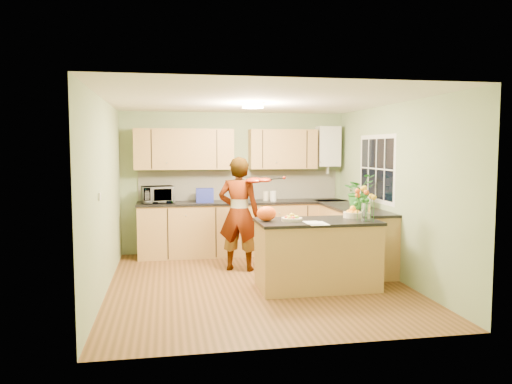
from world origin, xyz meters
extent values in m
plane|color=#543618|center=(0.00, 0.00, 0.00)|extent=(4.50, 4.50, 0.00)
cube|color=white|center=(0.00, 0.00, 2.50)|extent=(4.00, 4.50, 0.02)
cube|color=gray|center=(0.00, 2.25, 1.25)|extent=(4.00, 0.02, 2.50)
cube|color=gray|center=(0.00, -2.25, 1.25)|extent=(4.00, 0.02, 2.50)
cube|color=gray|center=(-2.00, 0.00, 1.25)|extent=(0.02, 4.50, 2.50)
cube|color=gray|center=(2.00, 0.00, 1.25)|extent=(0.02, 4.50, 2.50)
cube|color=#A48141|center=(0.10, 1.95, 0.45)|extent=(3.60, 0.60, 0.90)
cube|color=black|center=(0.10, 1.94, 0.92)|extent=(3.64, 0.62, 0.04)
cube|color=#A48141|center=(1.70, 0.85, 0.45)|extent=(0.60, 2.20, 0.90)
cube|color=black|center=(1.69, 0.85, 0.92)|extent=(0.62, 2.24, 0.04)
cube|color=#EEE5CE|center=(0.10, 2.23, 1.20)|extent=(3.60, 0.02, 0.52)
cube|color=#A48141|center=(-0.90, 2.08, 1.85)|extent=(1.70, 0.34, 0.70)
cube|color=#A48141|center=(0.85, 2.08, 1.85)|extent=(1.20, 0.34, 0.70)
cube|color=silver|center=(1.70, 2.09, 1.90)|extent=(0.40, 0.30, 0.72)
cylinder|color=silver|center=(1.70, 2.09, 1.50)|extent=(0.06, 0.06, 0.20)
cube|color=silver|center=(1.99, 0.60, 1.55)|extent=(0.01, 1.30, 1.05)
cube|color=black|center=(1.99, 0.60, 1.55)|extent=(0.01, 1.18, 0.92)
cube|color=silver|center=(-1.99, -0.60, 1.30)|extent=(0.02, 0.09, 0.09)
cylinder|color=#FFEABF|center=(0.00, 0.30, 2.46)|extent=(0.30, 0.30, 0.06)
cylinder|color=silver|center=(0.00, 0.30, 2.49)|extent=(0.10, 0.10, 0.02)
cube|color=#A48141|center=(0.75, -0.36, 0.44)|extent=(1.56, 0.78, 0.88)
cube|color=black|center=(0.75, -0.36, 0.90)|extent=(1.60, 0.82, 0.04)
cylinder|color=beige|center=(0.40, -0.36, 0.94)|extent=(0.27, 0.27, 0.04)
cylinder|color=beige|center=(1.30, -0.21, 0.95)|extent=(0.26, 0.26, 0.08)
cylinder|color=silver|center=(1.35, -0.54, 1.03)|extent=(0.12, 0.12, 0.24)
ellipsoid|color=#FF5515|center=(0.07, -0.31, 1.01)|extent=(0.29, 0.26, 0.19)
cube|color=white|center=(0.65, -0.66, 0.92)|extent=(0.24, 0.33, 0.01)
imported|color=tan|center=(-0.13, 0.80, 0.87)|extent=(0.74, 0.61, 1.74)
imported|color=silver|center=(-1.36, 1.92, 1.08)|extent=(0.58, 0.44, 0.29)
cube|color=navy|center=(-0.56, 1.93, 1.06)|extent=(0.30, 0.23, 0.24)
cylinder|color=silver|center=(0.13, 1.98, 1.04)|extent=(0.15, 0.15, 0.21)
sphere|color=black|center=(0.13, 1.98, 1.19)|extent=(0.08, 0.08, 0.08)
cylinder|color=beige|center=(0.53, 1.98, 1.02)|extent=(0.13, 0.13, 0.16)
cylinder|color=silver|center=(0.64, 1.89, 1.03)|extent=(0.12, 0.12, 0.18)
imported|color=#2C7527|center=(1.70, 0.58, 1.21)|extent=(0.61, 0.57, 0.54)
camera|label=1|loc=(-1.21, -6.65, 1.86)|focal=35.00mm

